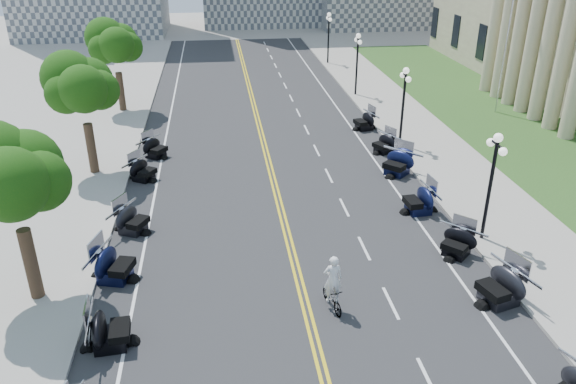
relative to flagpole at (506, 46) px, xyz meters
name	(u,v)px	position (x,y,z in m)	size (l,w,h in m)	color
ground	(307,310)	(-18.00, -22.00, -5.00)	(160.00, 160.00, 0.00)	gray
road	(277,194)	(-18.00, -12.00, -5.00)	(16.00, 90.00, 0.01)	#333335
centerline_yellow_a	(275,194)	(-18.12, -12.00, -4.99)	(0.12, 90.00, 0.00)	yellow
centerline_yellow_b	(279,194)	(-17.88, -12.00, -4.99)	(0.12, 90.00, 0.00)	yellow
edge_line_north	(394,187)	(-11.60, -12.00, -4.99)	(0.12, 90.00, 0.00)	white
edge_line_south	(154,201)	(-24.40, -12.00, -4.99)	(0.12, 90.00, 0.00)	white
lane_dash_5	(428,380)	(-14.80, -26.00, -4.99)	(0.12, 2.00, 0.00)	white
lane_dash_6	(391,303)	(-14.80, -22.00, -4.99)	(0.12, 2.00, 0.00)	white
lane_dash_7	(364,248)	(-14.80, -18.00, -4.99)	(0.12, 2.00, 0.00)	white
lane_dash_8	(344,207)	(-14.80, -14.00, -4.99)	(0.12, 2.00, 0.00)	white
lane_dash_9	(329,176)	(-14.80, -10.00, -4.99)	(0.12, 2.00, 0.00)	white
lane_dash_10	(317,150)	(-14.80, -6.00, -4.99)	(0.12, 2.00, 0.00)	white
lane_dash_11	(307,130)	(-14.80, -2.00, -4.99)	(0.12, 2.00, 0.00)	white
lane_dash_12	(298,113)	(-14.80, 2.00, -4.99)	(0.12, 2.00, 0.00)	white
lane_dash_13	(291,98)	(-14.80, 6.00, -4.99)	(0.12, 2.00, 0.00)	white
lane_dash_14	(285,86)	(-14.80, 10.00, -4.99)	(0.12, 2.00, 0.00)	white
lane_dash_15	(280,75)	(-14.80, 14.00, -4.99)	(0.12, 2.00, 0.00)	white
lane_dash_16	(275,66)	(-14.80, 18.00, -4.99)	(0.12, 2.00, 0.00)	white
lane_dash_17	(271,57)	(-14.80, 22.00, -4.99)	(0.12, 2.00, 0.00)	white
lane_dash_18	(268,50)	(-14.80, 26.00, -4.99)	(0.12, 2.00, 0.00)	white
lane_dash_19	(265,43)	(-14.80, 30.00, -4.99)	(0.12, 2.00, 0.00)	white
sidewalk_north	(466,182)	(-7.50, -12.00, -4.92)	(5.00, 90.00, 0.15)	#9E9991
sidewalk_south	(71,204)	(-28.50, -12.00, -4.92)	(5.00, 90.00, 0.15)	#9E9991
lawn	(515,130)	(-0.50, -4.00, -4.95)	(9.00, 60.00, 0.10)	#356023
street_lamp_2	(490,188)	(-9.40, -18.00, -2.40)	(0.50, 1.20, 4.90)	black
street_lamp_3	(403,107)	(-9.40, -6.00, -2.40)	(0.50, 1.20, 4.90)	black
street_lamp_4	(357,65)	(-9.40, 6.00, -2.40)	(0.50, 1.20, 4.90)	black
street_lamp_5	(328,38)	(-9.40, 18.00, -2.40)	(0.50, 1.20, 4.90)	black
flagpole	(506,46)	(0.00, 0.00, 0.00)	(1.10, 0.20, 10.00)	silver
tree_2	(13,185)	(-28.00, -20.00, -0.25)	(4.80, 4.80, 9.20)	#235619
tree_3	(82,93)	(-28.00, -8.00, -0.25)	(4.80, 4.80, 9.20)	#235619
tree_4	(115,49)	(-28.00, 4.00, -0.25)	(4.80, 4.80, 9.20)	#235619
motorcycle_n_5	(501,285)	(-10.78, -22.45, -4.22)	(2.22, 2.22, 1.56)	black
motorcycle_n_6	(458,241)	(-11.02, -19.02, -4.34)	(1.89, 1.89, 1.32)	black
motorcycle_n_7	(419,199)	(-11.29, -14.97, -4.27)	(2.08, 2.08, 1.45)	black
motorcycle_n_8	(397,162)	(-10.93, -10.29, -4.24)	(2.18, 2.18, 1.52)	black
motorcycle_n_9	(384,143)	(-10.71, -6.87, -4.37)	(1.80, 1.80, 1.26)	black
motorcycle_n_10	(364,120)	(-10.82, -2.42, -4.33)	(1.93, 1.93, 1.35)	black
motorcycle_s_5	(109,328)	(-24.84, -23.06, -4.27)	(2.08, 2.08, 1.45)	black
motorcycle_s_6	(114,263)	(-25.28, -19.05, -4.24)	(2.18, 2.18, 1.53)	black
motorcycle_s_7	(132,219)	(-25.03, -15.18, -4.31)	(1.98, 1.98, 1.39)	black
motorcycle_s_8	(143,169)	(-25.15, -9.25, -4.35)	(1.87, 1.87, 1.31)	black
motorcycle_s_9	(155,147)	(-24.77, -5.83, -4.35)	(1.87, 1.87, 1.31)	black
bicycle	(332,298)	(-17.07, -22.04, -4.51)	(0.46, 1.63, 0.98)	#A51414
cyclist_rider	(333,264)	(-17.07, -22.04, -3.07)	(0.70, 0.46, 1.91)	white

